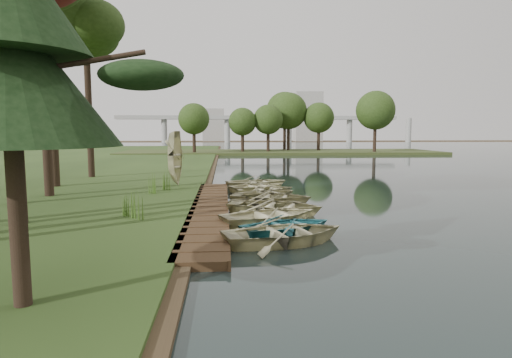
{
  "coord_description": "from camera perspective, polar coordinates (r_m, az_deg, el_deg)",
  "views": [
    {
      "loc": [
        -0.94,
        -18.4,
        3.53
      ],
      "look_at": [
        0.43,
        0.24,
        1.46
      ],
      "focal_mm": 30.0,
      "sensor_mm": 36.0,
      "label": 1
    }
  ],
  "objects": [
    {
      "name": "ground",
      "position": [
        18.76,
        -1.27,
        -4.52
      ],
      "size": [
        300.0,
        300.0,
        0.0
      ],
      "primitive_type": "plane",
      "color": "#3D2F1D"
    },
    {
      "name": "boardwalk",
      "position": [
        18.72,
        -6.18,
        -4.11
      ],
      "size": [
        1.6,
        16.0,
        0.3
      ],
      "primitive_type": "cube",
      "color": "#3C2917",
      "rests_on": "ground"
    },
    {
      "name": "peninsula",
      "position": [
        69.06,
        3.23,
        3.59
      ],
      "size": [
        50.0,
        14.0,
        0.45
      ],
      "primitive_type": "cube",
      "color": "#37431D",
      "rests_on": "ground"
    },
    {
      "name": "far_trees",
      "position": [
        68.69,
        0.48,
        8.76
      ],
      "size": [
        45.6,
        5.6,
        8.8
      ],
      "color": "black",
      "rests_on": "peninsula"
    },
    {
      "name": "bridge",
      "position": [
        139.08,
        1.26,
        7.8
      ],
      "size": [
        95.9,
        4.0,
        8.6
      ],
      "color": "#A5A5A0",
      "rests_on": "ground"
    },
    {
      "name": "building_a",
      "position": [
        161.49,
        6.9,
        8.24
      ],
      "size": [
        10.0,
        8.0,
        18.0
      ],
      "primitive_type": "cube",
      "color": "#A5A5A0",
      "rests_on": "ground"
    },
    {
      "name": "building_b",
      "position": [
        163.47,
        -5.68,
        7.18
      ],
      "size": [
        8.0,
        8.0,
        12.0
      ],
      "primitive_type": "cube",
      "color": "#A5A5A0",
      "rests_on": "ground"
    },
    {
      "name": "rowboat_0",
      "position": [
        13.47,
        3.89,
        -6.88
      ],
      "size": [
        4.51,
        3.72,
        0.81
      ],
      "primitive_type": "imported",
      "rotation": [
        0.0,
        0.0,
        1.83
      ],
      "color": "beige",
      "rests_on": "water"
    },
    {
      "name": "rowboat_1",
      "position": [
        14.73,
        4.27,
        -5.99
      ],
      "size": [
        3.95,
        3.42,
        0.69
      ],
      "primitive_type": "imported",
      "rotation": [
        0.0,
        0.0,
        1.95
      ],
      "color": "teal",
      "rests_on": "water"
    },
    {
      "name": "rowboat_2",
      "position": [
        16.24,
        1.94,
        -4.62
      ],
      "size": [
        4.58,
        3.95,
        0.8
      ],
      "primitive_type": "imported",
      "rotation": [
        0.0,
        0.0,
        1.94
      ],
      "color": "beige",
      "rests_on": "water"
    },
    {
      "name": "rowboat_3",
      "position": [
        18.09,
        2.53,
        -3.42
      ],
      "size": [
        4.79,
        4.12,
        0.83
      ],
      "primitive_type": "imported",
      "rotation": [
        0.0,
        0.0,
        1.2
      ],
      "color": "beige",
      "rests_on": "water"
    },
    {
      "name": "rowboat_4",
      "position": [
        19.41,
        1.23,
        -2.98
      ],
      "size": [
        3.75,
        3.04,
        0.68
      ],
      "primitive_type": "imported",
      "rotation": [
        0.0,
        0.0,
        1.34
      ],
      "color": "beige",
      "rests_on": "water"
    },
    {
      "name": "rowboat_5",
      "position": [
        20.64,
        1.99,
        -2.24
      ],
      "size": [
        4.54,
        3.79,
        0.81
      ],
      "primitive_type": "imported",
      "rotation": [
        0.0,
        0.0,
        1.28
      ],
      "color": "beige",
      "rests_on": "water"
    },
    {
      "name": "rowboat_6",
      "position": [
        22.38,
        1.46,
        -1.74
      ],
      "size": [
        3.88,
        3.36,
        0.67
      ],
      "primitive_type": "imported",
      "rotation": [
        0.0,
        0.0,
        1.95
      ],
      "color": "beige",
      "rests_on": "water"
    },
    {
      "name": "rowboat_7",
      "position": [
        23.82,
        1.21,
        -1.23
      ],
      "size": [
        3.81,
        3.12,
        0.69
      ],
      "primitive_type": "imported",
      "rotation": [
        0.0,
        0.0,
        1.81
      ],
      "color": "beige",
      "rests_on": "water"
    },
    {
      "name": "rowboat_8",
      "position": [
        24.98,
        0.25,
        -0.84
      ],
      "size": [
        4.18,
        3.7,
        0.72
      ],
      "primitive_type": "imported",
      "rotation": [
        0.0,
        0.0,
        2.0
      ],
      "color": "beige",
      "rests_on": "water"
    },
    {
      "name": "rowboat_9",
      "position": [
        26.75,
        0.11,
        -0.28
      ],
      "size": [
        4.31,
        3.45,
        0.79
      ],
      "primitive_type": "imported",
      "rotation": [
        0.0,
        0.0,
        1.77
      ],
      "color": "beige",
      "rests_on": "water"
    },
    {
      "name": "stored_rowboat",
      "position": [
        26.12,
        -10.5,
        -0.13
      ],
      "size": [
        3.73,
        3.05,
        0.68
      ],
      "primitive_type": "imported",
      "rotation": [
        3.14,
        0.0,
        1.33
      ],
      "color": "beige",
      "rests_on": "bank"
    },
    {
      "name": "tree_6",
      "position": [
        33.46,
        -21.78,
        18.03
      ],
      "size": [
        4.81,
        4.81,
        12.42
      ],
      "color": "black",
      "rests_on": "bank"
    },
    {
      "name": "pine_tree",
      "position": [
        9.03,
        -30.36,
        16.82
      ],
      "size": [
        3.8,
        3.8,
        8.07
      ],
      "color": "black",
      "rests_on": "bank"
    },
    {
      "name": "reeds_0",
      "position": [
        16.48,
        -15.61,
        -3.39
      ],
      "size": [
        0.6,
        0.6,
        1.03
      ],
      "primitive_type": "cone",
      "color": "#3F661E",
      "rests_on": "bank"
    },
    {
      "name": "reeds_1",
      "position": [
        17.23,
        -17.06,
        -3.3
      ],
      "size": [
        0.6,
        0.6,
        0.86
      ],
      "primitive_type": "cone",
      "color": "#3F661E",
      "rests_on": "bank"
    },
    {
      "name": "reeds_2",
      "position": [
        23.07,
        -13.65,
        -0.56
      ],
      "size": [
        0.6,
        0.6,
        1.07
      ],
      "primitive_type": "cone",
      "color": "#3F661E",
      "rests_on": "bank"
    },
    {
      "name": "reeds_3",
      "position": [
        24.4,
        -11.71,
        -0.14
      ],
      "size": [
        0.6,
        0.6,
        1.07
      ],
      "primitive_type": "cone",
      "color": "#3F661E",
      "rests_on": "bank"
    }
  ]
}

